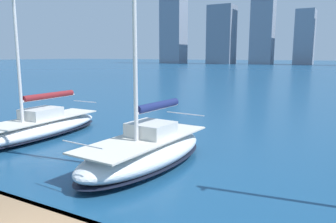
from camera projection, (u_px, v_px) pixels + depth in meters
name	position (u px, v px, depth m)	size (l,w,h in m)	color
city_skyline	(316.00, 26.00, 145.75)	(172.43, 18.10, 41.60)	slate
sailboat_navy	(145.00, 149.00, 12.99)	(3.16, 7.22, 11.20)	silver
sailboat_maroon	(35.00, 127.00, 17.44)	(2.62, 8.87, 12.05)	white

